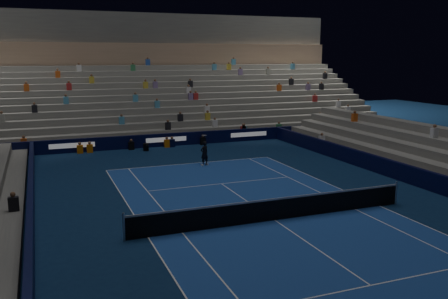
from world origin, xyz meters
TOP-DOWN VIEW (x-y plane):
  - ground at (0.00, 0.00)m, footprint 90.00×90.00m
  - court_surface at (0.00, 0.00)m, footprint 10.97×23.77m
  - sponsor_barrier_far at (0.00, 18.50)m, footprint 44.00×0.25m
  - sponsor_barrier_west at (-9.70, 0.00)m, footprint 0.25×37.00m
  - grandstand_main at (0.00, 27.90)m, footprint 44.00×15.20m
  - tennis_net at (0.00, 0.00)m, footprint 12.90×0.10m
  - tennis_player at (0.62, 11.06)m, footprint 0.67×0.56m
  - broadcast_camera at (-1.83, 17.29)m, footprint 0.50×0.89m

SIDE VIEW (x-z plane):
  - ground at x=0.00m, z-range 0.00..0.00m
  - court_surface at x=0.00m, z-range 0.00..0.01m
  - broadcast_camera at x=-1.83m, z-range 0.01..0.55m
  - sponsor_barrier_far at x=0.00m, z-range 0.00..1.00m
  - sponsor_barrier_west at x=-9.70m, z-range 0.00..1.00m
  - tennis_net at x=0.00m, z-range -0.05..1.05m
  - tennis_player at x=0.62m, z-range 0.00..1.58m
  - grandstand_main at x=0.00m, z-range -2.22..8.98m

